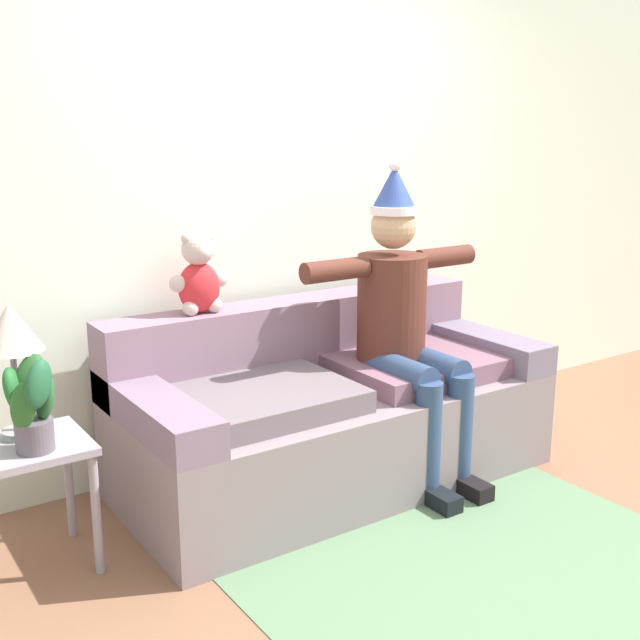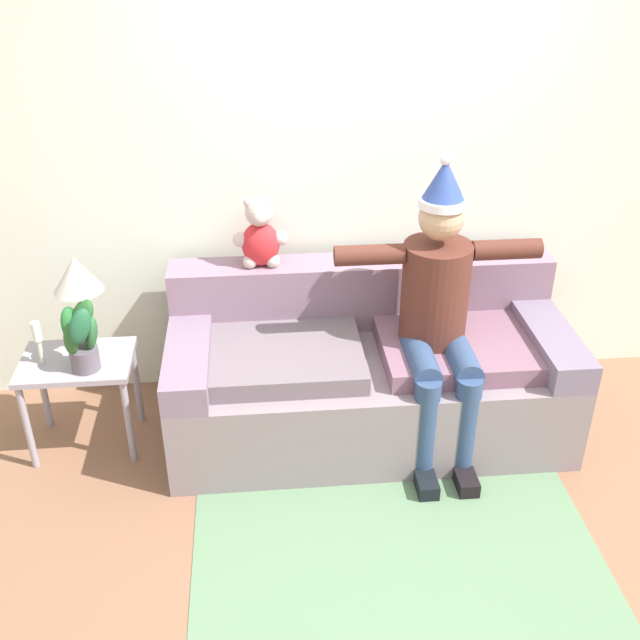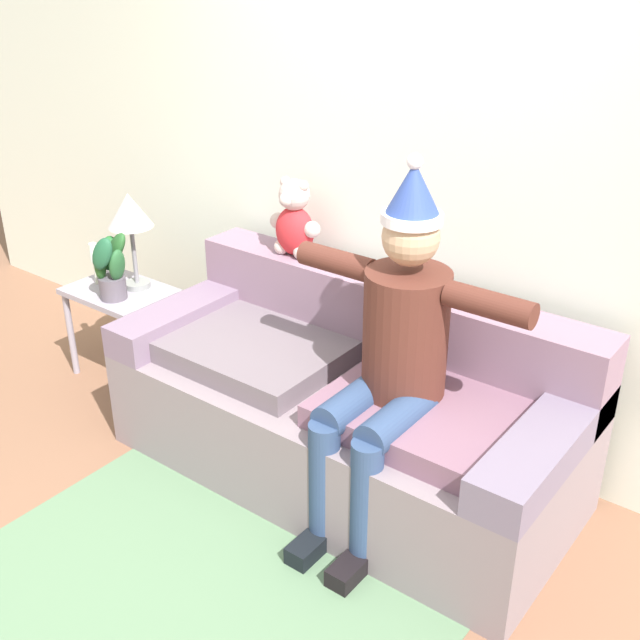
% 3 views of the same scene
% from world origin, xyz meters
% --- Properties ---
extents(ground_plane, '(10.00, 10.00, 0.00)m').
position_xyz_m(ground_plane, '(0.00, 0.00, 0.00)').
color(ground_plane, '#895D45').
extents(back_wall, '(7.00, 0.10, 2.70)m').
position_xyz_m(back_wall, '(0.00, 1.55, 1.35)').
color(back_wall, white).
rests_on(back_wall, ground_plane).
extents(couch, '(2.08, 0.93, 0.85)m').
position_xyz_m(couch, '(0.00, 1.00, 0.34)').
color(couch, gray).
rests_on(couch, ground_plane).
extents(person_seated, '(1.02, 0.77, 1.55)m').
position_xyz_m(person_seated, '(0.32, 0.84, 0.80)').
color(person_seated, '#562920').
rests_on(person_seated, ground_plane).
extents(teddy_bear, '(0.29, 0.17, 0.38)m').
position_xyz_m(teddy_bear, '(-0.54, 1.30, 1.02)').
color(teddy_bear, red).
rests_on(teddy_bear, couch).
extents(side_table, '(0.56, 0.41, 0.53)m').
position_xyz_m(side_table, '(-1.50, 0.96, 0.44)').
color(side_table, '#9B93A3').
rests_on(side_table, ground_plane).
extents(table_lamp, '(0.24, 0.24, 0.53)m').
position_xyz_m(table_lamp, '(-1.44, 1.04, 0.94)').
color(table_lamp, gray).
rests_on(table_lamp, side_table).
extents(potted_plant, '(0.21, 0.24, 0.38)m').
position_xyz_m(potted_plant, '(-1.43, 0.87, 0.71)').
color(potted_plant, '#605662').
rests_on(potted_plant, side_table).
extents(candle_tall, '(0.04, 0.04, 0.23)m').
position_xyz_m(candle_tall, '(-1.66, 0.94, 0.68)').
color(candle_tall, beige).
rests_on(candle_tall, side_table).
extents(area_rug, '(1.82, 1.19, 0.01)m').
position_xyz_m(area_rug, '(0.00, -0.06, 0.00)').
color(area_rug, '#5F805D').
rests_on(area_rug, ground_plane).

